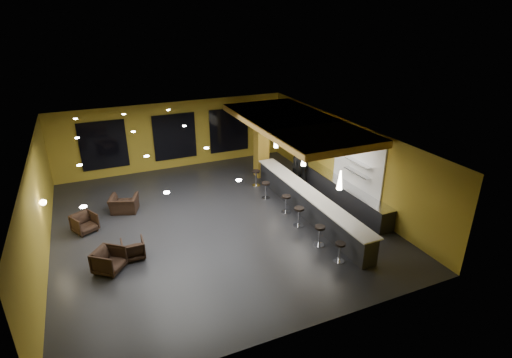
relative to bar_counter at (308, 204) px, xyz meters
name	(u,v)px	position (x,y,z in m)	size (l,w,h in m)	color
floor	(215,222)	(-3.65, 1.00, -0.55)	(12.00, 13.00, 0.10)	black
ceiling	(211,136)	(-3.65, 1.00, 3.05)	(12.00, 13.00, 0.10)	black
wall_back	(174,135)	(-3.65, 7.55, 1.25)	(12.00, 0.10, 3.50)	olive
wall_front	(297,279)	(-3.65, -5.55, 1.25)	(12.00, 0.10, 3.50)	olive
wall_left	(37,211)	(-9.70, 1.00, 1.25)	(0.10, 13.00, 3.50)	olive
wall_right	(345,159)	(2.40, 1.00, 1.25)	(0.10, 13.00, 3.50)	olive
wood_soffit	(294,123)	(0.35, 2.00, 2.86)	(3.60, 8.00, 0.28)	#A67730
window_left	(104,145)	(-7.15, 7.44, 1.20)	(2.20, 0.06, 2.40)	black
window_center	(175,137)	(-3.65, 7.44, 1.20)	(2.20, 0.06, 2.40)	black
window_right	(229,130)	(-0.65, 7.44, 1.20)	(2.20, 0.06, 2.40)	black
tile_backsplash	(358,161)	(2.31, 0.00, 1.50)	(0.06, 3.20, 2.40)	white
bar_counter	(308,204)	(0.00, 0.00, 0.00)	(0.60, 8.00, 1.00)	black
bar_top	(308,192)	(0.00, 0.00, 0.52)	(0.78, 8.10, 0.05)	silver
prep_counter	(341,192)	(2.00, 0.50, -0.07)	(0.70, 6.00, 0.86)	black
prep_top	(342,183)	(2.00, 0.50, 0.39)	(0.72, 6.00, 0.03)	silver
wall_shelf_lower	(357,173)	(2.17, -0.20, 1.10)	(0.30, 1.50, 0.03)	silver
wall_shelf_upper	(358,162)	(2.17, -0.20, 1.55)	(0.30, 1.50, 0.03)	silver
column	(261,143)	(0.00, 4.60, 1.25)	(0.60, 0.60, 3.50)	olive
wall_sconce	(43,202)	(-9.53, 1.50, 1.30)	(0.22, 0.22, 0.22)	#FFE5B2
pendant_0	(340,180)	(0.00, -2.00, 1.85)	(0.20, 0.20, 0.70)	white
pendant_1	(304,157)	(0.00, 0.50, 1.85)	(0.20, 0.20, 0.70)	white
pendant_2	(276,140)	(0.00, 3.00, 1.85)	(0.20, 0.20, 0.70)	white
staff_a	(298,167)	(1.06, 2.71, 0.45)	(0.69, 0.45, 1.90)	black
staff_b	(299,166)	(1.23, 2.92, 0.43)	(0.91, 0.71, 1.87)	black
staff_c	(302,169)	(1.35, 2.89, 0.28)	(0.76, 0.50, 1.56)	black
armchair_a	(109,260)	(-7.80, -0.73, -0.11)	(0.83, 0.86, 0.78)	black
armchair_b	(133,249)	(-6.98, -0.27, -0.16)	(0.72, 0.75, 0.68)	black
armchair_c	(85,223)	(-8.42, 2.23, -0.13)	(0.78, 0.80, 0.73)	black
armchair_d	(124,204)	(-6.85, 3.31, -0.15)	(1.09, 0.95, 0.71)	black
bar_stool_0	(340,250)	(-0.70, -3.28, -0.04)	(0.36, 0.36, 0.72)	silver
bar_stool_1	(320,233)	(-0.79, -2.17, 0.00)	(0.39, 0.39, 0.78)	silver
bar_stool_2	(299,214)	(-0.78, -0.66, 0.01)	(0.40, 0.40, 0.80)	silver
bar_stool_3	(286,202)	(-0.71, 0.55, -0.01)	(0.39, 0.39, 0.76)	silver
bar_stool_4	(266,188)	(-0.91, 2.10, -0.01)	(0.39, 0.39, 0.77)	silver
bar_stool_5	(256,176)	(-0.75, 3.53, 0.00)	(0.40, 0.40, 0.78)	silver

